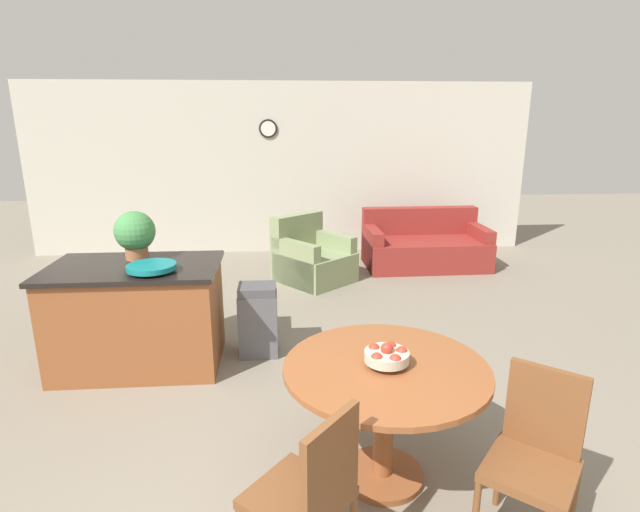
% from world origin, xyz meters
% --- Properties ---
extents(wall_back, '(8.00, 0.09, 2.70)m').
position_xyz_m(wall_back, '(-0.00, 6.28, 1.35)').
color(wall_back, beige).
rests_on(wall_back, ground_plane).
extents(dining_table, '(1.20, 1.20, 0.76)m').
position_xyz_m(dining_table, '(0.56, 0.75, 0.59)').
color(dining_table, brown).
rests_on(dining_table, ground_plane).
extents(dining_chair_near_left, '(0.59, 0.59, 0.93)m').
position_xyz_m(dining_chair_near_left, '(0.07, 0.07, 0.51)').
color(dining_chair_near_left, brown).
rests_on(dining_chair_near_left, ground_plane).
extents(dining_chair_near_right, '(0.59, 0.59, 0.93)m').
position_xyz_m(dining_chair_near_right, '(1.24, 0.26, 0.51)').
color(dining_chair_near_right, brown).
rests_on(dining_chair_near_right, ground_plane).
extents(fruit_bowl, '(0.26, 0.26, 0.15)m').
position_xyz_m(fruit_bowl, '(0.56, 0.75, 0.83)').
color(fruit_bowl, '#B7B29E').
rests_on(fruit_bowl, dining_table).
extents(kitchen_island, '(1.45, 0.90, 0.93)m').
position_xyz_m(kitchen_island, '(-1.31, 2.38, 0.47)').
color(kitchen_island, brown).
rests_on(kitchen_island, ground_plane).
extents(teal_bowl, '(0.40, 0.40, 0.07)m').
position_xyz_m(teal_bowl, '(-1.10, 2.17, 0.97)').
color(teal_bowl, '#147A7F').
rests_on(teal_bowl, kitchen_island).
extents(potted_plant, '(0.35, 0.35, 0.43)m').
position_xyz_m(potted_plant, '(-1.32, 2.58, 1.17)').
color(potted_plant, '#A36642').
rests_on(potted_plant, kitchen_island).
extents(trash_bin, '(0.35, 0.30, 0.68)m').
position_xyz_m(trash_bin, '(-0.27, 2.51, 0.34)').
color(trash_bin, '#56565B').
rests_on(trash_bin, ground_plane).
extents(couch, '(1.77, 0.98, 0.83)m').
position_xyz_m(couch, '(2.09, 5.24, 0.29)').
color(couch, maroon).
rests_on(couch, ground_plane).
extents(armchair, '(1.19, 1.20, 0.88)m').
position_xyz_m(armchair, '(0.37, 4.66, 0.30)').
color(armchair, gray).
rests_on(armchair, ground_plane).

